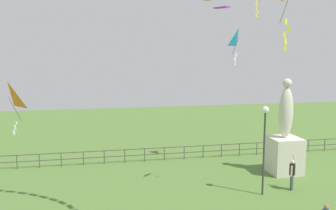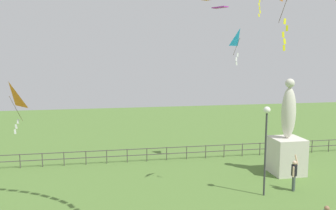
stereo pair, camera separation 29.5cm
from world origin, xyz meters
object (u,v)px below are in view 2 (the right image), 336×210
Objects in this scene: person_2 at (294,173)px; kite_3 at (240,39)px; statue_monument at (287,146)px; lamppost at (266,132)px; kite_1 at (9,97)px.

person_2 is 1.06× the size of kite_3.
lamppost is (-2.94, -3.11, 1.65)m from statue_monument.
kite_1 is at bearing -171.22° from kite_3.
kite_3 is at bearing 8.78° from kite_1.
kite_3 is (-4.24, -2.39, 6.43)m from statue_monument.
kite_1 is at bearing -175.47° from lamppost.
statue_monument is 4.59m from lamppost.
kite_1 is (-14.09, -1.29, 4.63)m from person_2.
statue_monument is 2.65× the size of kite_1.
statue_monument is 2.99× the size of person_2.
person_2 is 14.89m from kite_1.
kite_1 reaches higher than person_2.
statue_monument reaches higher than lamppost.
kite_1 is at bearing -164.92° from statue_monument.
kite_1 reaches higher than lamppost.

